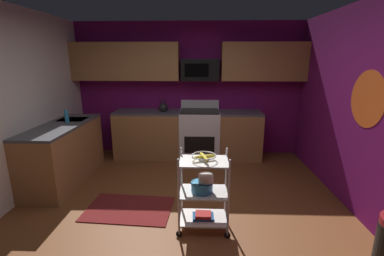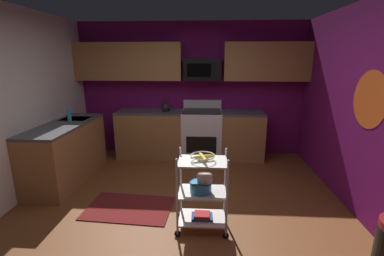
# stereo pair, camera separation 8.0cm
# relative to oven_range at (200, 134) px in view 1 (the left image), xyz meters

# --- Properties ---
(floor) EXTENTS (4.40, 4.80, 0.04)m
(floor) POSITION_rel_oven_range_xyz_m (-0.23, -2.10, -0.50)
(floor) COLOR brown
(floor) RESTS_ON ground
(wall_back) EXTENTS (4.52, 0.06, 2.60)m
(wall_back) POSITION_rel_oven_range_xyz_m (-0.23, 0.33, 0.82)
(wall_back) COLOR #6B1156
(wall_back) RESTS_ON ground
(wall_right) EXTENTS (0.06, 4.80, 2.60)m
(wall_right) POSITION_rel_oven_range_xyz_m (2.00, -2.10, 0.82)
(wall_right) COLOR #6B1156
(wall_right) RESTS_ON ground
(wall_flower_decal) EXTENTS (0.00, 0.67, 0.67)m
(wall_flower_decal) POSITION_rel_oven_range_xyz_m (1.97, -1.90, 0.97)
(wall_flower_decal) COLOR #E5591E
(counter_run) EXTENTS (3.61, 2.28, 0.92)m
(counter_run) POSITION_rel_oven_range_xyz_m (-0.95, -0.43, -0.01)
(counter_run) COLOR #9E6B3D
(counter_run) RESTS_ON ground
(oven_range) EXTENTS (0.76, 0.65, 1.10)m
(oven_range) POSITION_rel_oven_range_xyz_m (0.00, 0.00, 0.00)
(oven_range) COLOR white
(oven_range) RESTS_ON ground
(upper_cabinets) EXTENTS (4.40, 0.33, 0.70)m
(upper_cabinets) POSITION_rel_oven_range_xyz_m (-0.28, 0.13, 1.37)
(upper_cabinets) COLOR #9E6B3D
(microwave) EXTENTS (0.70, 0.39, 0.40)m
(microwave) POSITION_rel_oven_range_xyz_m (-0.00, 0.10, 1.22)
(microwave) COLOR black
(rolling_cart) EXTENTS (0.60, 0.39, 0.91)m
(rolling_cart) POSITION_rel_oven_range_xyz_m (0.07, -2.33, -0.03)
(rolling_cart) COLOR silver
(rolling_cart) RESTS_ON ground
(fruit_bowl) EXTENTS (0.27, 0.27, 0.07)m
(fruit_bowl) POSITION_rel_oven_range_xyz_m (0.07, -2.33, 0.40)
(fruit_bowl) COLOR silver
(fruit_bowl) RESTS_ON rolling_cart
(mixing_bowl_large) EXTENTS (0.25, 0.25, 0.11)m
(mixing_bowl_large) POSITION_rel_oven_range_xyz_m (0.05, -2.33, 0.04)
(mixing_bowl_large) COLOR #338CBF
(mixing_bowl_large) RESTS_ON rolling_cart
(mixing_bowl_small) EXTENTS (0.18, 0.18, 0.08)m
(mixing_bowl_small) POSITION_rel_oven_range_xyz_m (0.10, -2.33, 0.14)
(mixing_bowl_small) COLOR silver
(mixing_bowl_small) RESTS_ON rolling_cart
(book_stack) EXTENTS (0.25, 0.19, 0.04)m
(book_stack) POSITION_rel_oven_range_xyz_m (0.07, -2.33, -0.33)
(book_stack) COLOR #1E4C8C
(book_stack) RESTS_ON rolling_cart
(kettle) EXTENTS (0.21, 0.18, 0.26)m
(kettle) POSITION_rel_oven_range_xyz_m (-0.70, -0.00, 0.52)
(kettle) COLOR black
(kettle) RESTS_ON counter_run
(dish_soap_bottle) EXTENTS (0.06, 0.06, 0.20)m
(dish_soap_bottle) POSITION_rel_oven_range_xyz_m (-2.10, -0.99, 0.54)
(dish_soap_bottle) COLOR #2D8CBF
(dish_soap_bottle) RESTS_ON counter_run
(floor_rug) EXTENTS (1.14, 0.77, 0.01)m
(floor_rug) POSITION_rel_oven_range_xyz_m (-0.90, -1.98, -0.47)
(floor_rug) COLOR maroon
(floor_rug) RESTS_ON ground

